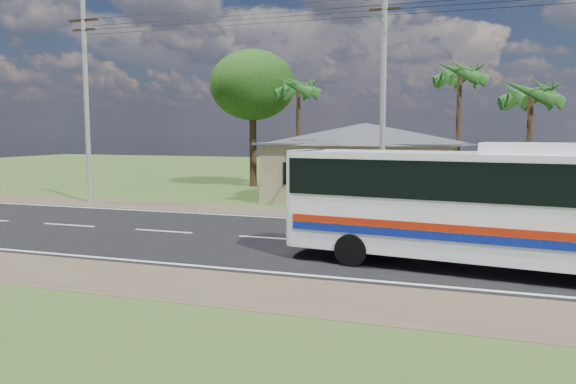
# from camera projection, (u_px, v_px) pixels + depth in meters

# --- Properties ---
(ground) EXTENTS (120.00, 120.00, 0.00)m
(ground) POSITION_uv_depth(u_px,v_px,m) (271.00, 239.00, 20.60)
(ground) COLOR #314D1B
(ground) RESTS_ON ground
(road) EXTENTS (120.00, 16.00, 0.03)m
(road) POSITION_uv_depth(u_px,v_px,m) (271.00, 238.00, 20.60)
(road) COLOR black
(road) RESTS_ON ground
(house) EXTENTS (12.40, 10.00, 5.00)m
(house) POSITION_uv_depth(u_px,v_px,m) (365.00, 154.00, 32.25)
(house) COLOR tan
(house) RESTS_ON ground
(utility_poles) EXTENTS (32.80, 2.22, 11.00)m
(utility_poles) POSITION_uv_depth(u_px,v_px,m) (376.00, 90.00, 25.25)
(utility_poles) COLOR #9E9E99
(utility_poles) RESTS_ON ground
(palm_near) EXTENTS (2.80, 2.80, 6.70)m
(palm_near) POSITION_uv_depth(u_px,v_px,m) (531.00, 94.00, 27.34)
(palm_near) COLOR #47301E
(palm_near) RESTS_ON ground
(palm_mid) EXTENTS (2.80, 2.80, 8.20)m
(palm_mid) POSITION_uv_depth(u_px,v_px,m) (460.00, 75.00, 32.53)
(palm_mid) COLOR #47301E
(palm_mid) RESTS_ON ground
(palm_far) EXTENTS (2.80, 2.80, 7.70)m
(palm_far) POSITION_uv_depth(u_px,v_px,m) (298.00, 88.00, 36.23)
(palm_far) COLOR #47301E
(palm_far) RESTS_ON ground
(tree_behind_house) EXTENTS (6.00, 6.00, 9.61)m
(tree_behind_house) POSITION_uv_depth(u_px,v_px,m) (253.00, 86.00, 39.33)
(tree_behind_house) COLOR #47301E
(tree_behind_house) RESTS_ON ground
(coach_bus) EXTENTS (11.87, 3.92, 3.62)m
(coach_bus) POSITION_uv_depth(u_px,v_px,m) (498.00, 199.00, 15.49)
(coach_bus) COLOR white
(coach_bus) RESTS_ON ground
(motorcycle) EXTENTS (1.62, 1.04, 0.80)m
(motorcycle) POSITION_uv_depth(u_px,v_px,m) (497.00, 215.00, 23.68)
(motorcycle) COLOR black
(motorcycle) RESTS_ON ground
(person) EXTENTS (0.69, 0.47, 1.85)m
(person) POSITION_uv_depth(u_px,v_px,m) (476.00, 200.00, 24.43)
(person) COLOR navy
(person) RESTS_ON ground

